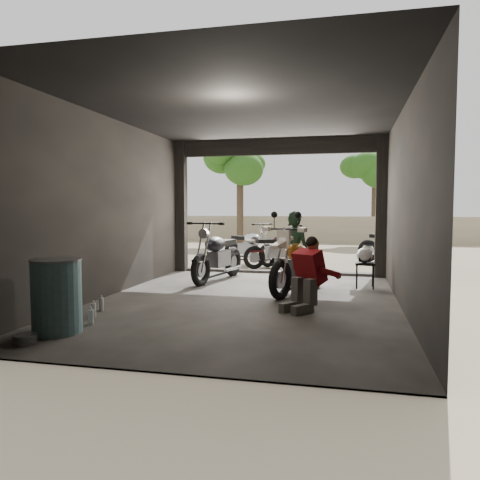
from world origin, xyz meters
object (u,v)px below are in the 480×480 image
at_px(sign_post, 431,213).
at_px(outside_bike_c, 392,242).
at_px(main_bike, 299,260).
at_px(helmet, 365,255).
at_px(outside_bike_a, 249,244).
at_px(rider, 295,252).
at_px(outside_bike_b, 278,246).
at_px(stool, 365,266).
at_px(mechanic, 304,276).
at_px(oil_drum, 57,297).
at_px(left_bike, 218,251).

bearing_deg(sign_post, outside_bike_c, 110.05).
height_order(main_bike, helmet, main_bike).
bearing_deg(outside_bike_a, rider, -123.21).
bearing_deg(outside_bike_b, stool, -175.33).
height_order(mechanic, sign_post, sign_post).
relative_size(main_bike, rider, 1.24).
bearing_deg(mechanic, stool, 102.01).
bearing_deg(main_bike, oil_drum, -107.53).
bearing_deg(main_bike, mechanic, -60.76).
distance_m(main_bike, stool, 1.49).
height_order(outside_bike_a, oil_drum, outside_bike_a).
distance_m(outside_bike_b, mechanic, 5.20).
bearing_deg(left_bike, oil_drum, -88.94).
xyz_separation_m(left_bike, oil_drum, (-0.82, -4.54, -0.18)).
distance_m(outside_bike_b, sign_post, 3.81).
xyz_separation_m(outside_bike_a, outside_bike_c, (3.89, 1.21, 0.02)).
distance_m(main_bike, outside_bike_c, 5.65).
xyz_separation_m(rider, sign_post, (2.80, 2.64, 0.71)).
xyz_separation_m(left_bike, stool, (3.07, -0.24, -0.21)).
xyz_separation_m(outside_bike_a, mechanic, (2.04, -5.54, -0.03)).
bearing_deg(stool, outside_bike_b, 128.03).
relative_size(outside_bike_a, sign_post, 0.79).
bearing_deg(main_bike, outside_bike_c, 88.36).
relative_size(outside_bike_b, rider, 1.11).
xyz_separation_m(outside_bike_c, mechanic, (-1.85, -6.76, -0.05)).
bearing_deg(outside_bike_a, outside_bike_c, -39.55).
height_order(outside_bike_b, mechanic, outside_bike_b).
xyz_separation_m(left_bike, rider, (1.76, -0.91, 0.12)).
bearing_deg(rider, helmet, -133.17).
xyz_separation_m(main_bike, helmet, (1.20, 0.81, 0.03)).
bearing_deg(oil_drum, left_bike, 79.71).
xyz_separation_m(outside_bike_b, rider, (0.82, -3.40, 0.19)).
relative_size(rider, sign_post, 0.69).
distance_m(outside_bike_a, helmet, 4.40).
distance_m(left_bike, mechanic, 3.32).
bearing_deg(outside_bike_b, mechanic, 159.50).
bearing_deg(helmet, outside_bike_b, 140.91).
bearing_deg(oil_drum, sign_post, 49.31).
bearing_deg(outside_bike_c, main_bike, -173.48).
relative_size(mechanic, sign_post, 0.51).
distance_m(outside_bike_b, helmet, 3.47).
bearing_deg(helmet, stool, 70.67).
bearing_deg(oil_drum, helmet, 47.82).
height_order(main_bike, oil_drum, main_bike).
relative_size(left_bike, outside_bike_b, 1.13).
xyz_separation_m(outside_bike_a, stool, (3.01, -3.20, -0.15)).
bearing_deg(sign_post, helmet, -121.32).
relative_size(outside_bike_a, outside_bike_c, 0.96).
height_order(left_bike, outside_bike_a, left_bike).
xyz_separation_m(main_bike, outside_bike_a, (-1.79, 4.03, -0.04)).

